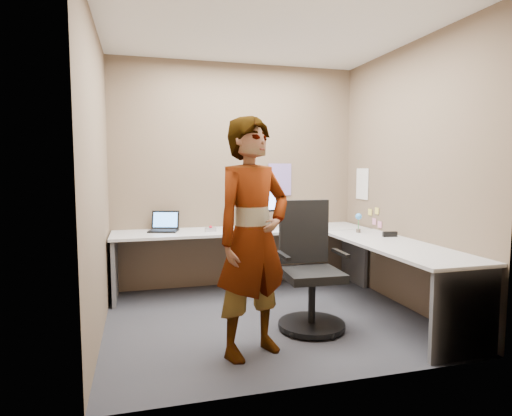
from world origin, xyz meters
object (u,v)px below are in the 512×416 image
object	(u,v)px
desk	(296,249)
office_chair	(309,277)
person	(253,237)
monitor	(258,201)

from	to	relation	value
desk	office_chair	bearing A→B (deg)	-100.67
desk	person	bearing A→B (deg)	-125.11
monitor	office_chair	world-z (taller)	monitor
desk	person	xyz separation A→B (m)	(-0.77, -1.09, 0.33)
monitor	person	size ratio (longest dim) A/B	0.27
monitor	office_chair	bearing A→B (deg)	-92.69
monitor	office_chair	distance (m)	1.42
monitor	person	distance (m)	1.77
office_chair	person	distance (m)	0.88
office_chair	monitor	bearing A→B (deg)	98.13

